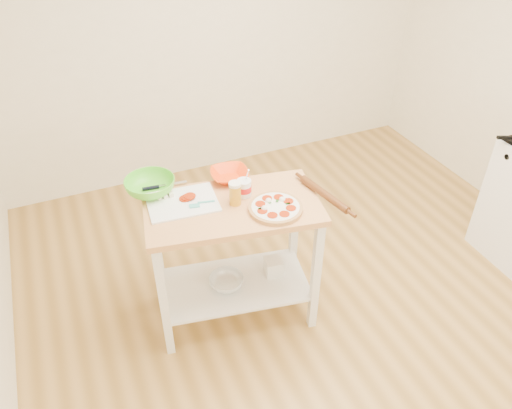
{
  "coord_description": "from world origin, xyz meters",
  "views": [
    {
      "loc": [
        -1.39,
        -1.81,
        2.61
      ],
      "look_at": [
        -0.42,
        0.42,
        0.82
      ],
      "focal_mm": 35.0,
      "sensor_mm": 36.0,
      "label": 1
    }
  ],
  "objects": [
    {
      "name": "beer_pint",
      "position": [
        -0.57,
        0.38,
        0.97
      ],
      "size": [
        0.07,
        0.07,
        0.14
      ],
      "color": "orange",
      "rests_on": "prep_island"
    },
    {
      "name": "cutting_board",
      "position": [
        -0.85,
        0.51,
        0.91
      ],
      "size": [
        0.43,
        0.34,
        0.04
      ],
      "rotation": [
        0.0,
        0.0,
        -0.09
      ],
      "color": "white",
      "rests_on": "prep_island"
    },
    {
      "name": "shelf_glass_bowl",
      "position": [
        -0.65,
        0.38,
        0.3
      ],
      "size": [
        0.29,
        0.29,
        0.07
      ],
      "primitive_type": "imported",
      "rotation": [
        0.0,
        0.0,
        -0.33
      ],
      "color": "silver",
      "rests_on": "prep_island"
    },
    {
      "name": "green_bowl",
      "position": [
        -0.99,
        0.69,
        0.95
      ],
      "size": [
        0.33,
        0.33,
        0.09
      ],
      "primitive_type": "imported",
      "rotation": [
        0.0,
        0.0,
        -0.11
      ],
      "color": "#5AD32D",
      "rests_on": "prep_island"
    },
    {
      "name": "room_shell",
      "position": [
        0.0,
        0.0,
        1.35
      ],
      "size": [
        4.04,
        4.54,
        2.74
      ],
      "color": "#B68843",
      "rests_on": "ground"
    },
    {
      "name": "rolling_pin",
      "position": [
        -0.07,
        0.23,
        0.92
      ],
      "size": [
        0.12,
        0.4,
        0.05
      ],
      "primitive_type": "cylinder",
      "rotation": [
        1.57,
        0.0,
        0.19
      ],
      "color": "#5F3315",
      "rests_on": "prep_island"
    },
    {
      "name": "shelf_bin",
      "position": [
        -0.32,
        0.37,
        0.32
      ],
      "size": [
        0.13,
        0.13,
        0.11
      ],
      "primitive_type": "cube",
      "rotation": [
        0.0,
        0.0,
        -0.18
      ],
      "color": "white",
      "rests_on": "prep_island"
    },
    {
      "name": "knife",
      "position": [
        -0.94,
        0.71,
        0.92
      ],
      "size": [
        0.27,
        0.04,
        0.01
      ],
      "rotation": [
        0.0,
        0.0,
        -0.11
      ],
      "color": "silver",
      "rests_on": "cutting_board"
    },
    {
      "name": "orange_bowl",
      "position": [
        -0.51,
        0.64,
        0.93
      ],
      "size": [
        0.27,
        0.27,
        0.06
      ],
      "primitive_type": "imported",
      "rotation": [
        0.0,
        0.0,
        -0.15
      ],
      "color": "#FF440D",
      "rests_on": "prep_island"
    },
    {
      "name": "pizza",
      "position": [
        -0.38,
        0.24,
        0.92
      ],
      "size": [
        0.31,
        0.31,
        0.05
      ],
      "rotation": [
        0.0,
        0.0,
        -0.12
      ],
      "color": "tan",
      "rests_on": "prep_island"
    },
    {
      "name": "prep_island",
      "position": [
        -0.59,
        0.38,
        0.64
      ],
      "size": [
        1.1,
        0.73,
        0.9
      ],
      "rotation": [
        0.0,
        0.0,
        -0.18
      ],
      "color": "tan",
      "rests_on": "ground"
    },
    {
      "name": "spatula",
      "position": [
        -0.76,
        0.44,
        0.92
      ],
      "size": [
        0.16,
        0.05,
        0.01
      ],
      "rotation": [
        0.0,
        0.0,
        -0.21
      ],
      "color": "#48B2A7",
      "rests_on": "cutting_board"
    },
    {
      "name": "yogurt_tub",
      "position": [
        -0.49,
        0.44,
        0.95
      ],
      "size": [
        0.09,
        0.09,
        0.19
      ],
      "color": "white",
      "rests_on": "prep_island"
    }
  ]
}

